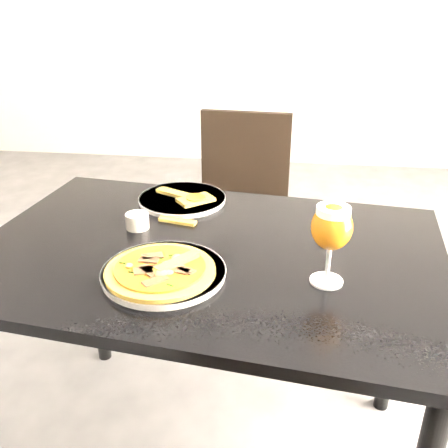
# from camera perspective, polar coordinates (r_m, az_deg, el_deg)

# --- Properties ---
(dining_table) EXTENTS (1.29, 0.94, 0.75)m
(dining_table) POSITION_cam_1_polar(r_m,az_deg,el_deg) (1.34, -1.88, -6.14)
(dining_table) COLOR black
(dining_table) RESTS_ON ground
(chair_far) EXTENTS (0.44, 0.44, 0.89)m
(chair_far) POSITION_cam_1_polar(r_m,az_deg,el_deg) (2.16, 1.87, 1.68)
(chair_far) COLOR black
(chair_far) RESTS_ON ground
(plate_main) EXTENTS (0.36, 0.36, 0.02)m
(plate_main) POSITION_cam_1_polar(r_m,az_deg,el_deg) (1.18, -6.89, -5.54)
(plate_main) COLOR silver
(plate_main) RESTS_ON dining_table
(pizza) EXTENTS (0.26, 0.26, 0.03)m
(pizza) POSITION_cam_1_polar(r_m,az_deg,el_deg) (1.16, -7.27, -5.16)
(pizza) COLOR #A47F27
(pizza) RESTS_ON plate_main
(plate_second) EXTENTS (0.31, 0.31, 0.01)m
(plate_second) POSITION_cam_1_polar(r_m,az_deg,el_deg) (1.58, -4.80, 2.85)
(plate_second) COLOR silver
(plate_second) RESTS_ON dining_table
(crust_scraps) EXTENTS (0.20, 0.14, 0.02)m
(crust_scraps) POSITION_cam_1_polar(r_m,az_deg,el_deg) (1.55, -4.06, 3.06)
(crust_scraps) COLOR #A47F27
(crust_scraps) RESTS_ON plate_second
(loose_crust) EXTENTS (0.11, 0.05, 0.01)m
(loose_crust) POSITION_cam_1_polar(r_m,az_deg,el_deg) (1.44, -5.34, 0.36)
(loose_crust) COLOR #A47F27
(loose_crust) RESTS_ON dining_table
(sauce_cup) EXTENTS (0.06, 0.06, 0.04)m
(sauce_cup) POSITION_cam_1_polar(r_m,az_deg,el_deg) (1.41, -9.88, 0.42)
(sauce_cup) COLOR #BBB7A8
(sauce_cup) RESTS_ON dining_table
(beer_glass) EXTENTS (0.09, 0.09, 0.19)m
(beer_glass) POSITION_cam_1_polar(r_m,az_deg,el_deg) (1.11, 12.21, -0.42)
(beer_glass) COLOR silver
(beer_glass) RESTS_ON dining_table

